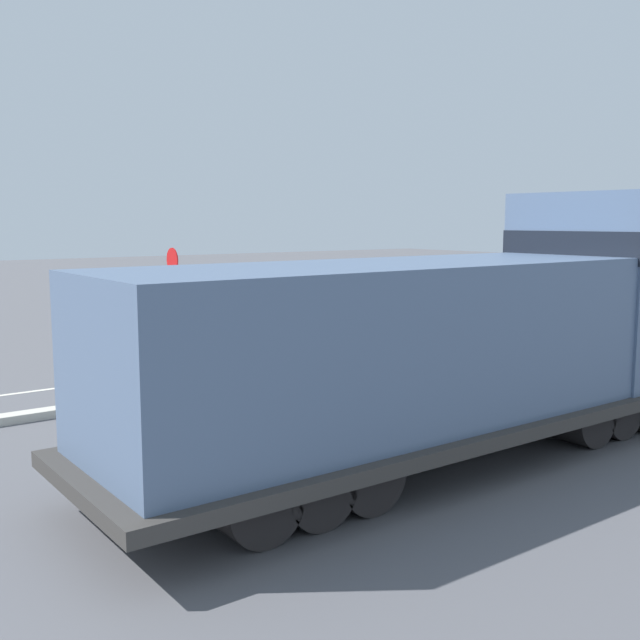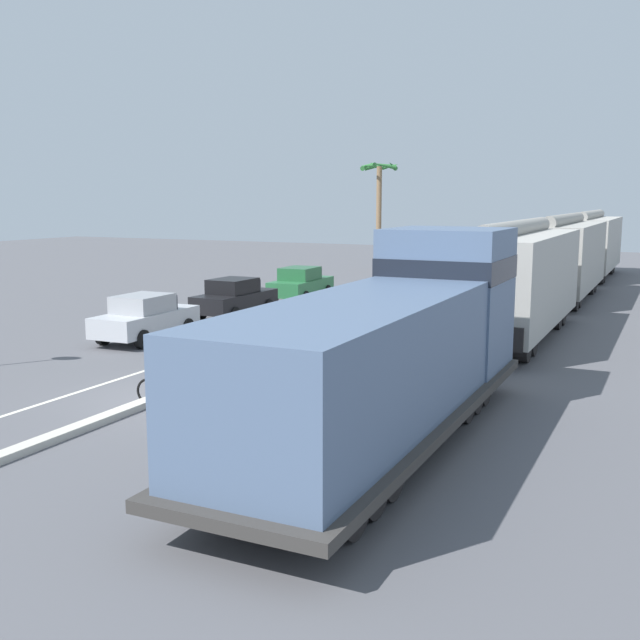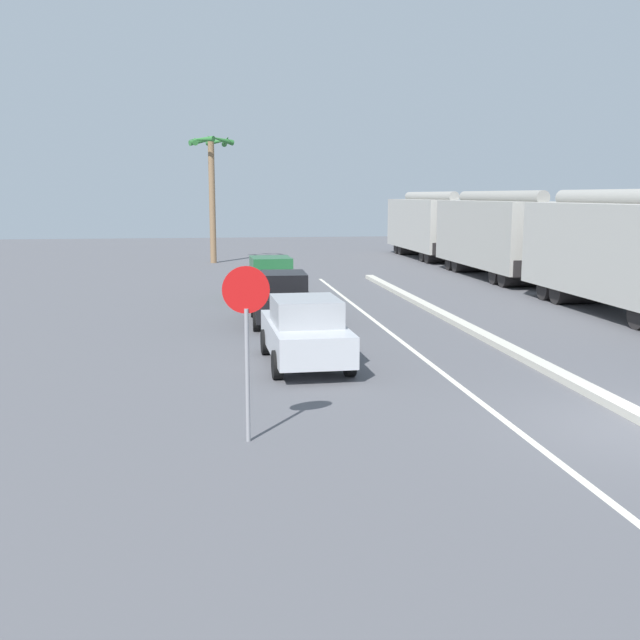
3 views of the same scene
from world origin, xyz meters
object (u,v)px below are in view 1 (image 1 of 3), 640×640
at_px(locomotive, 482,340).
at_px(cyclist, 275,352).
at_px(parked_car_silver, 343,307).
at_px(parked_car_black, 463,297).
at_px(stop_sign, 173,276).
at_px(parked_car_green, 560,289).

distance_m(locomotive, cyclist, 5.75).
distance_m(parked_car_silver, parked_car_black, 5.86).
bearing_deg(parked_car_silver, locomotive, -28.47).
height_order(locomotive, cyclist, locomotive).
relative_size(parked_car_silver, parked_car_black, 1.00).
height_order(parked_car_silver, stop_sign, stop_sign).
bearing_deg(cyclist, stop_sign, 171.42).
relative_size(parked_car_black, parked_car_green, 1.00).
height_order(locomotive, parked_car_silver, locomotive).
distance_m(locomotive, stop_sign, 13.19).
relative_size(locomotive, cyclist, 6.77).
relative_size(locomotive, parked_car_silver, 2.74).
bearing_deg(stop_sign, parked_car_silver, 73.36).
height_order(parked_car_silver, cyclist, cyclist).
bearing_deg(parked_car_black, parked_car_silver, -89.73).
bearing_deg(parked_car_green, parked_car_silver, -90.49).
xyz_separation_m(locomotive, stop_sign, (-13.17, 0.86, 0.23)).
bearing_deg(parked_car_silver, parked_car_green, 89.51).
height_order(parked_car_silver, parked_car_green, same).
distance_m(locomotive, parked_car_black, 16.79).
distance_m(parked_car_green, stop_sign, 17.23).
height_order(parked_car_green, cyclist, cyclist).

